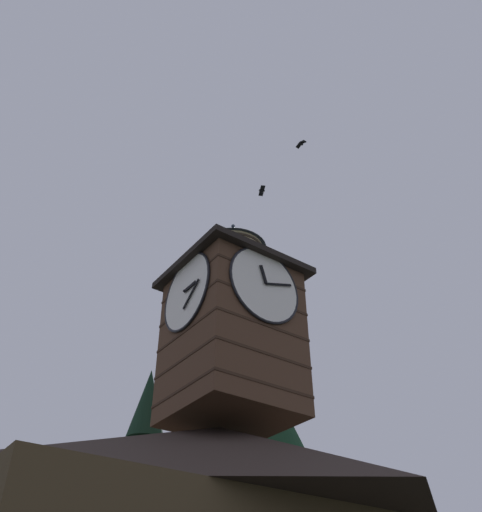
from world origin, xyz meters
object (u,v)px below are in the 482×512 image
clock_tower (232,325)px  pine_tree_aside (280,506)px  flying_bird_high (301,144)px  flying_bird_low (262,191)px

clock_tower → pine_tree_aside: 9.39m
clock_tower → pine_tree_aside: (-6.28, -5.25, -4.60)m
clock_tower → flying_bird_high: size_ratio=16.24×
flying_bird_high → flying_bird_low: 2.73m
pine_tree_aside → flying_bird_high: flying_bird_high is taller
flying_bird_low → clock_tower: bearing=-74.7°
clock_tower → flying_bird_low: size_ratio=13.39×
clock_tower → flying_bird_low: (-0.41, 1.52, 5.88)m
pine_tree_aside → flying_bird_high: size_ratio=33.94×
pine_tree_aside → flying_bird_high: (4.96, 8.42, 12.45)m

